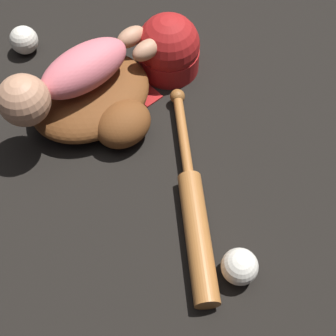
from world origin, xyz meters
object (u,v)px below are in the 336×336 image
Objects in this scene: baby_figure at (69,77)px; baseball at (240,267)px; baseball_glove at (96,100)px; baseball_spare at (24,40)px; baseball_bat at (194,212)px; baseball_cap at (168,49)px.

baseball is at bearing 88.18° from baby_figure.
baseball_glove reaches higher than baseball_spare.
baseball reaches higher than baseball_bat.
baseball_cap is at bearing -120.02° from baseball.
baseball_spare is at bearing -94.05° from baseball.
baseball_bat is (0.03, 0.36, -0.02)m from baseball_glove.
baseball_bat is at bearing 91.18° from baby_figure.
baby_figure is 0.93× the size of baseball_bat.
baseball_bat is at bearing 53.26° from baseball_cap.
baseball_glove is 4.14× the size of baseball_spare.
baseball_spare is (-0.04, -0.28, -0.10)m from baby_figure.
baseball_glove is 1.45× the size of baseball_cap.
baseball_glove is at bearing -2.67° from baseball_cap.
baseball_spare is at bearing -89.61° from baseball_glove.
baseball_spare is at bearing -98.30° from baby_figure.
baseball_bat is 6.02× the size of baseball.
baseball is at bearing 80.35° from baseball_bat.
baseball_bat is (-0.01, 0.38, -0.11)m from baby_figure.
baby_figure is (0.04, -0.02, 0.09)m from baseball_glove.
baseball_glove is at bearing -96.64° from baseball.
baby_figure is 0.54m from baseball.
baseball_bat is 0.44m from baseball_cap.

